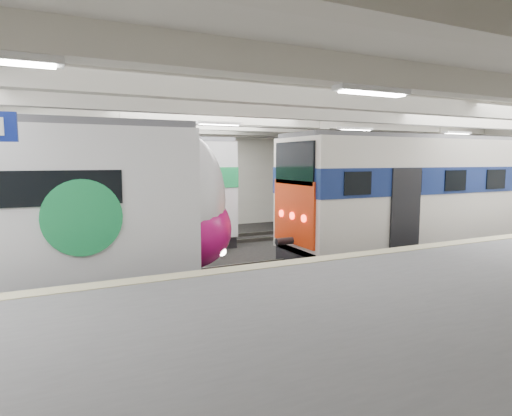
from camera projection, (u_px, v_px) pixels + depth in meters
station_hall at (267, 175)px, 11.89m from camera, size 36.00×24.00×5.75m
older_rer at (441, 191)px, 17.32m from camera, size 13.97×3.08×4.58m
far_train at (45, 195)px, 16.03m from camera, size 14.55×3.64×4.59m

